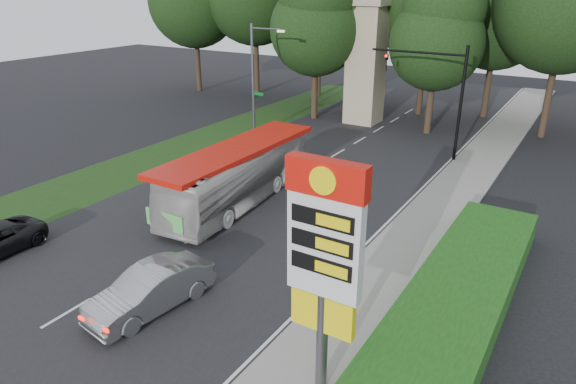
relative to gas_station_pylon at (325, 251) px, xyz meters
The scene contains 13 objects.
ground 10.41m from the gas_station_pylon, 167.77° to the right, with size 120.00×120.00×0.00m, color black.
road_surface 14.30m from the gas_station_pylon, 132.60° to the left, with size 14.00×80.00×0.02m, color black.
sidewalk_right 10.95m from the gas_station_pylon, 94.00° to the left, with size 3.00×80.00×0.12m, color gray.
grass_verge_left 25.01m from the gas_station_pylon, 139.44° to the left, with size 5.00×50.00×0.02m, color #193814.
hedge 7.49m from the gas_station_pylon, 69.05° to the left, with size 3.00×14.00×1.20m, color #164F15.
gas_station_pylon is the anchor object (origin of this frame).
traffic_signal_mast 22.29m from the gas_station_pylon, 99.09° to the left, with size 6.10×0.35×7.20m.
streetlight_signs 25.74m from the gas_station_pylon, 128.96° to the left, with size 2.75×0.98×8.00m.
monument 30.17m from the gas_station_pylon, 111.80° to the left, with size 3.00×3.00×10.05m.
tree_monument_left 31.28m from the gas_station_pylon, 119.37° to the left, with size 7.28×7.28×14.30m.
tree_monument_right 28.32m from the gas_station_pylon, 101.71° to the left, with size 6.72×6.72×13.20m.
transit_bus 14.04m from the gas_station_pylon, 136.51° to the left, with size 2.52×10.76×3.00m, color beige.
sedan_silver 7.81m from the gas_station_pylon, behind, with size 1.63×4.69×1.54m, color #999DA0.
Camera 1 is at (14.36, -8.09, 10.70)m, focal length 32.00 mm.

